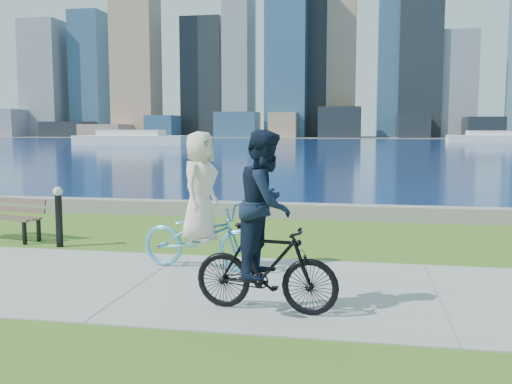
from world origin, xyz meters
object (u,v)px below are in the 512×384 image
bollard_lamp (59,213)px  cyclist_woman (200,218)px  park_bench (9,215)px  cyclist_man (266,236)px

bollard_lamp → cyclist_woman: bearing=-21.4°
cyclist_woman → bollard_lamp: bearing=76.8°
park_bench → bollard_lamp: bearing=-5.4°
park_bench → cyclist_man: size_ratio=0.76×
bollard_lamp → cyclist_woman: 3.25m
park_bench → bollard_lamp: bollard_lamp is taller
cyclist_woman → cyclist_man: cyclist_man is taller
park_bench → bollard_lamp: 1.43m
park_bench → cyclist_man: cyclist_man is taller
park_bench → bollard_lamp: (1.34, -0.48, 0.15)m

